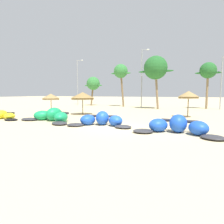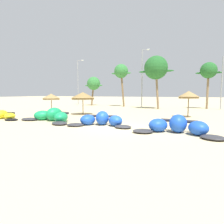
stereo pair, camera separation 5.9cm
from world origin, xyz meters
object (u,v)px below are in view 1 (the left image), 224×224
(kite_left, at_px, (51,116))
(kite_left_of_center, at_px, (101,120))
(kite_center, at_px, (177,126))
(palm_center_left, at_px, (208,71))
(lamppost_west, at_px, (78,80))
(lamppost_west_center, at_px, (142,76))
(palm_left_of_gap, at_px, (156,68))
(palm_leftmost, at_px, (93,84))
(beach_umbrella_middle, at_px, (83,96))
(beach_umbrella_near_van, at_px, (51,97))
(palm_left, at_px, (121,72))
(lamppost_east_center, at_px, (222,80))
(beach_umbrella_near_palms, at_px, (188,95))

(kite_left, xyz_separation_m, kite_left_of_center, (5.54, -0.35, -0.04))
(kite_center, bearing_deg, palm_center_left, 82.39)
(lamppost_west, relative_size, lamppost_west_center, 1.00)
(kite_left_of_center, distance_m, lamppost_west, 30.68)
(kite_left, distance_m, lamppost_west_center, 20.22)
(palm_left_of_gap, bearing_deg, palm_leftmost, 163.77)
(kite_left_of_center, bearing_deg, beach_umbrella_middle, 131.86)
(beach_umbrella_near_van, relative_size, lamppost_west_center, 0.25)
(palm_center_left, distance_m, lamppost_west, 27.27)
(palm_left, xyz_separation_m, palm_center_left, (15.81, 0.02, -0.57))
(beach_umbrella_middle, bearing_deg, palm_center_left, 46.90)
(palm_leftmost, xyz_separation_m, lamppost_west, (-4.74, 1.26, 0.97))
(kite_left_of_center, bearing_deg, beach_umbrella_near_van, 146.81)
(kite_left, height_order, lamppost_east_center, lamppost_east_center)
(palm_left_of_gap, distance_m, lamppost_west, 19.77)
(beach_umbrella_near_palms, height_order, lamppost_east_center, lamppost_east_center)
(kite_left, xyz_separation_m, kite_center, (11.63, -1.18, -0.02))
(kite_left_of_center, xyz_separation_m, beach_umbrella_middle, (-5.79, 6.46, 1.92))
(kite_center, height_order, lamppost_west, lamppost_west)
(palm_left, bearing_deg, lamppost_east_center, -1.86)
(kite_left, height_order, kite_center, kite_left)
(palm_left, bearing_deg, beach_umbrella_middle, -87.04)
(palm_center_left, xyz_separation_m, lamppost_west_center, (-10.65, -3.02, -0.73))
(kite_left_of_center, bearing_deg, lamppost_west_center, 94.27)
(palm_leftmost, bearing_deg, beach_umbrella_middle, -65.69)
(beach_umbrella_near_palms, distance_m, palm_left, 19.59)
(lamppost_west, bearing_deg, beach_umbrella_middle, -55.57)
(palm_left, relative_size, lamppost_west_center, 0.82)
(kite_left, distance_m, palm_center_left, 27.24)
(beach_umbrella_near_van, height_order, lamppost_west, lamppost_west)
(beach_umbrella_middle, bearing_deg, lamppost_west, 124.43)
(kite_left_of_center, distance_m, kite_center, 6.15)
(beach_umbrella_middle, height_order, palm_left_of_gap, palm_left_of_gap)
(kite_left, relative_size, palm_left_of_gap, 0.71)
(beach_umbrella_near_van, distance_m, palm_center_left, 26.09)
(palm_left, distance_m, lamppost_west_center, 6.10)
(beach_umbrella_middle, xyz_separation_m, lamppost_west, (-12.22, 17.82, 3.37))
(palm_leftmost, xyz_separation_m, palm_center_left, (22.47, -0.54, 1.66))
(kite_center, relative_size, beach_umbrella_middle, 2.02)
(beach_umbrella_near_palms, distance_m, lamppost_east_center, 14.27)
(palm_leftmost, bearing_deg, palm_center_left, -1.38)
(beach_umbrella_near_van, distance_m, beach_umbrella_near_palms, 18.52)
(kite_center, height_order, lamppost_west_center, lamppost_west_center)
(beach_umbrella_near_van, bearing_deg, kite_center, -25.64)
(kite_left, relative_size, beach_umbrella_near_palms, 2.16)
(beach_umbrella_near_van, bearing_deg, beach_umbrella_near_palms, 2.41)
(kite_center, height_order, beach_umbrella_middle, beach_umbrella_middle)
(kite_left_of_center, bearing_deg, lamppost_east_center, 62.66)
(palm_left_of_gap, relative_size, lamppost_east_center, 1.04)
(palm_leftmost, distance_m, palm_left, 7.04)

